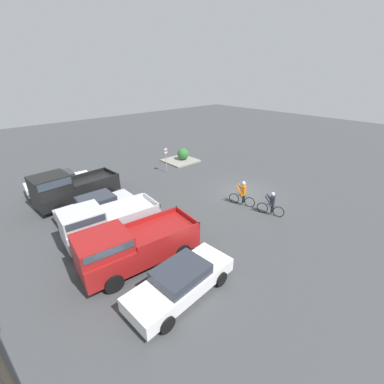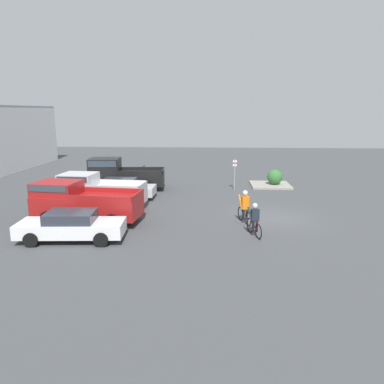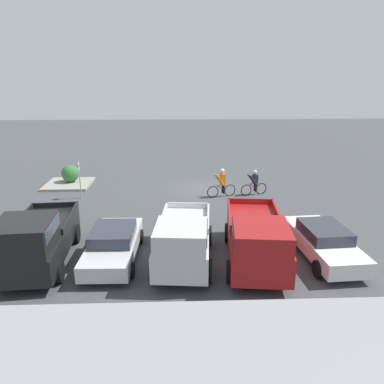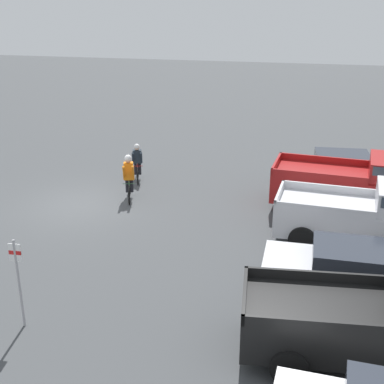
# 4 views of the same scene
# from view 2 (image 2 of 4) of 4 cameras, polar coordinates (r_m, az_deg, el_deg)

# --- Properties ---
(ground_plane) EXTENTS (80.00, 80.00, 0.00)m
(ground_plane) POSITION_cam_2_polar(r_m,az_deg,el_deg) (21.17, 12.18, -3.79)
(ground_plane) COLOR #424447
(sedan_0) EXTENTS (2.14, 4.81, 1.34)m
(sedan_0) POSITION_cam_2_polar(r_m,az_deg,el_deg) (17.78, -17.91, -4.91)
(sedan_0) COLOR white
(sedan_0) RESTS_ON ground_plane
(pickup_truck_0) EXTENTS (2.72, 5.68, 2.13)m
(pickup_truck_0) POSITION_cam_2_polar(r_m,az_deg,el_deg) (20.42, -16.62, -1.38)
(pickup_truck_0) COLOR maroon
(pickup_truck_0) RESTS_ON ground_plane
(pickup_truck_1) EXTENTS (2.50, 5.11, 2.11)m
(pickup_truck_1) POSITION_cam_2_polar(r_m,az_deg,el_deg) (23.00, -14.31, 0.23)
(pickup_truck_1) COLOR silver
(pickup_truck_1) RESTS_ON ground_plane
(sedan_1) EXTENTS (2.04, 4.72, 1.32)m
(sedan_1) POSITION_cam_2_polar(r_m,az_deg,el_deg) (25.51, -10.95, 0.54)
(sedan_1) COLOR silver
(sedan_1) RESTS_ON ground_plane
(pickup_truck_2) EXTENTS (2.57, 5.55, 2.35)m
(pickup_truck_2) POSITION_cam_2_polar(r_m,az_deg,el_deg) (28.20, -10.96, 2.75)
(pickup_truck_2) COLOR black
(pickup_truck_2) RESTS_ON ground_plane
(sedan_2) EXTENTS (2.27, 4.70, 1.36)m
(sedan_2) POSITION_cam_2_polar(r_m,az_deg,el_deg) (30.98, -9.35, 2.69)
(sedan_2) COLOR white
(sedan_2) RESTS_ON ground_plane
(cyclist_0) EXTENTS (1.79, 0.63, 1.76)m
(cyclist_0) POSITION_cam_2_polar(r_m,az_deg,el_deg) (19.69, 8.03, -2.16)
(cyclist_0) COLOR black
(cyclist_0) RESTS_ON ground_plane
(cyclist_1) EXTENTS (1.69, 0.61, 1.59)m
(cyclist_1) POSITION_cam_2_polar(r_m,az_deg,el_deg) (17.79, 9.51, -4.14)
(cyclist_1) COLOR black
(cyclist_1) RESTS_ON ground_plane
(fire_lane_sign) EXTENTS (0.06, 0.30, 2.31)m
(fire_lane_sign) POSITION_cam_2_polar(r_m,az_deg,el_deg) (27.83, 6.52, 3.19)
(fire_lane_sign) COLOR #9E9EA3
(fire_lane_sign) RESTS_ON ground_plane
(curb_island) EXTENTS (2.94, 3.00, 0.15)m
(curb_island) POSITION_cam_2_polar(r_m,az_deg,el_deg) (29.89, 11.83, 1.05)
(curb_island) COLOR gray
(curb_island) RESTS_ON ground_plane
(shrub) EXTENTS (1.15, 1.15, 1.15)m
(shrub) POSITION_cam_2_polar(r_m,az_deg,el_deg) (29.74, 12.49, 2.25)
(shrub) COLOR #337033
(shrub) RESTS_ON curb_island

